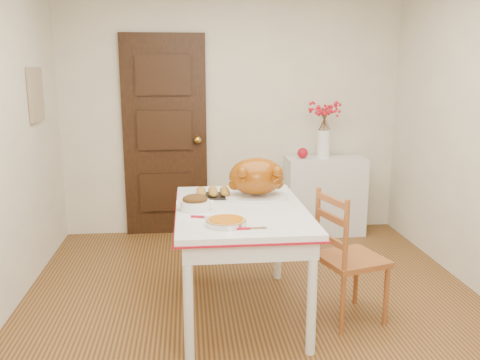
{
  "coord_description": "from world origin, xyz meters",
  "views": [
    {
      "loc": [
        -0.47,
        -3.25,
        1.72
      ],
      "look_at": [
        -0.12,
        0.13,
        0.97
      ],
      "focal_mm": 37.91,
      "sensor_mm": 36.0,
      "label": 1
    }
  ],
  "objects": [
    {
      "name": "kitchen_table",
      "position": [
        -0.12,
        0.08,
        0.39
      ],
      "size": [
        0.9,
        1.31,
        0.79
      ],
      "primitive_type": null,
      "color": "white",
      "rests_on": "floor"
    },
    {
      "name": "wall_back",
      "position": [
        0.0,
        2.0,
        1.25
      ],
      "size": [
        3.5,
        0.0,
        2.5
      ],
      "primitive_type": "cube",
      "color": "beige",
      "rests_on": "ground"
    },
    {
      "name": "sideboard",
      "position": [
        0.95,
        1.78,
        0.41
      ],
      "size": [
        0.81,
        0.36,
        0.81
      ],
      "primitive_type": "cube",
      "color": "silver",
      "rests_on": "floor"
    },
    {
      "name": "photo_board",
      "position": [
        -1.73,
        1.2,
        1.5
      ],
      "size": [
        0.03,
        0.35,
        0.45
      ],
      "primitive_type": "cube",
      "color": "tan",
      "rests_on": "ground"
    },
    {
      "name": "apple",
      "position": [
        0.7,
        1.78,
        0.87
      ],
      "size": [
        0.11,
        0.11,
        0.11
      ],
      "primitive_type": "sphere",
      "color": "#A30B1A",
      "rests_on": "sideboard"
    },
    {
      "name": "wall_front",
      "position": [
        0.0,
        -2.0,
        1.25
      ],
      "size": [
        3.5,
        0.0,
        2.5
      ],
      "primitive_type": "cube",
      "color": "beige",
      "rests_on": "ground"
    },
    {
      "name": "berry_vase",
      "position": [
        0.92,
        1.78,
        1.11
      ],
      "size": [
        0.31,
        0.31,
        0.59
      ],
      "primitive_type": null,
      "color": "white",
      "rests_on": "sideboard"
    },
    {
      "name": "door_back",
      "position": [
        -0.7,
        1.97,
        1.03
      ],
      "size": [
        0.85,
        0.06,
        2.06
      ],
      "primitive_type": "cube",
      "color": "black",
      "rests_on": "ground"
    },
    {
      "name": "carving_knife",
      "position": [
        -0.34,
        -0.16,
        0.79
      ],
      "size": [
        0.25,
        0.12,
        0.01
      ],
      "primitive_type": null,
      "rotation": [
        0.0,
        0.0,
        -0.26
      ],
      "color": "silver",
      "rests_on": "kitchen_table"
    },
    {
      "name": "chair_oak",
      "position": [
        0.63,
        -0.08,
        0.46
      ],
      "size": [
        0.5,
        0.5,
        0.92
      ],
      "primitive_type": null,
      "rotation": [
        0.0,
        0.0,
        1.86
      ],
      "color": "brown",
      "rests_on": "floor"
    },
    {
      "name": "turkey_platter",
      "position": [
        0.02,
        0.31,
        0.93
      ],
      "size": [
        0.57,
        0.51,
        0.29
      ],
      "primitive_type": null,
      "rotation": [
        0.0,
        0.0,
        -0.37
      ],
      "color": "#9D500B",
      "rests_on": "kitchen_table"
    },
    {
      "name": "pie_server",
      "position": [
        -0.11,
        -0.41,
        0.79
      ],
      "size": [
        0.19,
        0.06,
        0.01
      ],
      "primitive_type": null,
      "rotation": [
        0.0,
        0.0,
        0.03
      ],
      "color": "silver",
      "rests_on": "kitchen_table"
    },
    {
      "name": "stuffing_dish",
      "position": [
        -0.43,
        0.05,
        0.83
      ],
      "size": [
        0.29,
        0.25,
        0.1
      ],
      "primitive_type": null,
      "rotation": [
        0.0,
        0.0,
        -0.22
      ],
      "color": "#522F0F",
      "rests_on": "kitchen_table"
    },
    {
      "name": "drinking_glass",
      "position": [
        -0.06,
        0.56,
        0.84
      ],
      "size": [
        0.06,
        0.06,
        0.1
      ],
      "primitive_type": "cylinder",
      "rotation": [
        0.0,
        0.0,
        -0.04
      ],
      "color": "white",
      "rests_on": "kitchen_table"
    },
    {
      "name": "pumpkin_pie",
      "position": [
        -0.25,
        -0.32,
        0.81
      ],
      "size": [
        0.25,
        0.25,
        0.05
      ],
      "primitive_type": "cylinder",
      "rotation": [
        0.0,
        0.0,
        -0.01
      ],
      "color": "#B65705",
      "rests_on": "kitchen_table"
    },
    {
      "name": "rolls_tray",
      "position": [
        -0.29,
        0.37,
        0.82
      ],
      "size": [
        0.26,
        0.21,
        0.07
      ],
      "primitive_type": null,
      "rotation": [
        0.0,
        0.0,
        -0.05
      ],
      "color": "olive",
      "rests_on": "kitchen_table"
    },
    {
      "name": "shaker_pair",
      "position": [
        0.16,
        0.57,
        0.84
      ],
      "size": [
        0.1,
        0.05,
        0.1
      ],
      "primitive_type": null,
      "rotation": [
        0.0,
        0.0,
        -0.08
      ],
      "color": "white",
      "rests_on": "kitchen_table"
    },
    {
      "name": "floor",
      "position": [
        0.0,
        0.0,
        0.0
      ],
      "size": [
        3.5,
        4.0,
        0.0
      ],
      "primitive_type": "cube",
      "color": "#462610",
      "rests_on": "ground"
    }
  ]
}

